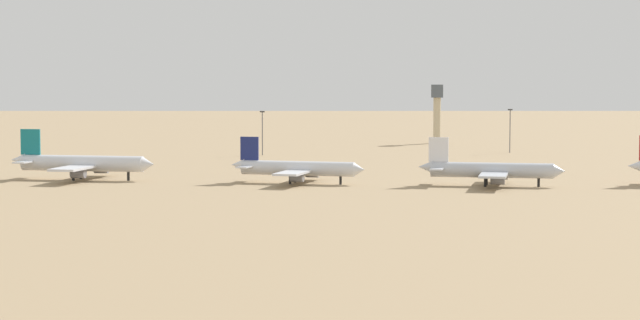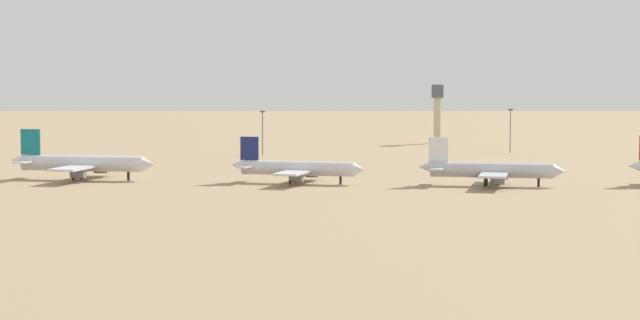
# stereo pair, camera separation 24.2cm
# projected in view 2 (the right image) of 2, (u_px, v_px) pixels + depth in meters

# --- Properties ---
(ground) EXTENTS (4000.00, 4000.00, 0.00)m
(ground) POSITION_uv_depth(u_px,v_px,m) (293.00, 181.00, 338.61)
(ground) COLOR #9E8460
(ridge_far_west) EXTENTS (341.46, 333.33, 102.05)m
(ridge_far_west) POSITION_uv_depth(u_px,v_px,m) (21.00, 58.00, 1479.72)
(ridge_far_west) COLOR #8E6B5F
(ridge_far_west) RESTS_ON ground
(ridge_west) EXTENTS (343.23, 289.99, 73.02)m
(ridge_west) POSITION_uv_depth(u_px,v_px,m) (427.00, 70.00, 1484.52)
(ridge_west) COLOR gray
(ridge_west) RESTS_ON ground
(parked_jet_teal_1) EXTENTS (43.39, 36.68, 14.32)m
(parked_jet_teal_1) POSITION_uv_depth(u_px,v_px,m) (81.00, 163.00, 340.80)
(parked_jet_teal_1) COLOR silver
(parked_jet_teal_1) RESTS_ON ground
(parked_jet_navy_2) EXTENTS (38.32, 32.66, 12.69)m
(parked_jet_navy_2) POSITION_uv_depth(u_px,v_px,m) (296.00, 168.00, 329.46)
(parked_jet_navy_2) COLOR silver
(parked_jet_navy_2) RESTS_ON ground
(parked_jet_white_3) EXTENTS (39.32, 33.25, 12.98)m
(parked_jet_white_3) POSITION_uv_depth(u_px,v_px,m) (490.00, 170.00, 321.63)
(parked_jet_white_3) COLOR silver
(parked_jet_white_3) RESTS_ON ground
(control_tower) EXTENTS (5.20, 5.20, 25.65)m
(control_tower) POSITION_uv_depth(u_px,v_px,m) (437.00, 108.00, 524.05)
(control_tower) COLOR #C6B793
(control_tower) RESTS_ON ground
(light_pole_west) EXTENTS (1.80, 0.50, 16.80)m
(light_pole_west) POSITION_uv_depth(u_px,v_px,m) (510.00, 128.00, 459.77)
(light_pole_west) COLOR #59595E
(light_pole_west) RESTS_ON ground
(light_pole_mid) EXTENTS (1.80, 0.50, 16.45)m
(light_pole_mid) POSITION_uv_depth(u_px,v_px,m) (263.00, 130.00, 446.05)
(light_pole_mid) COLOR #59595E
(light_pole_mid) RESTS_ON ground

